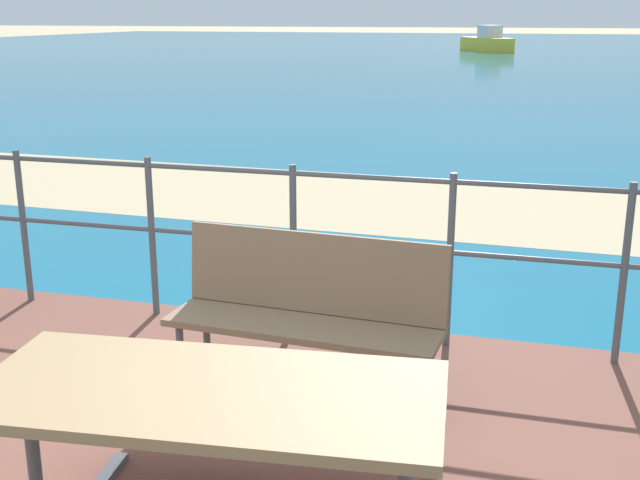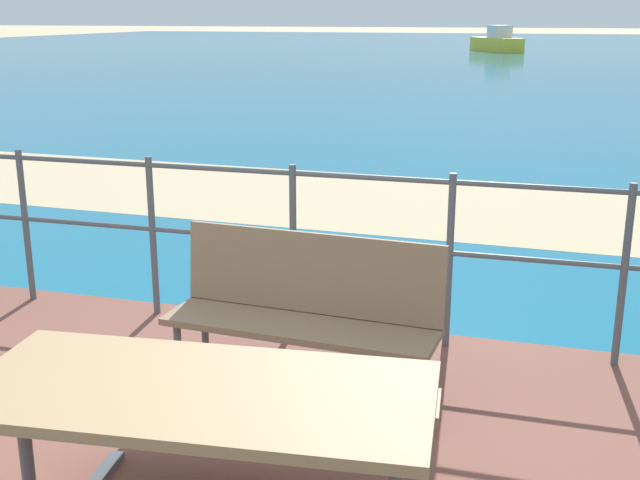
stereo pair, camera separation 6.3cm
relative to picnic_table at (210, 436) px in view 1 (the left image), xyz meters
The scene contains 6 objects.
sea_water 39.95m from the picnic_table, 90.64° to the left, with size 90.00×90.00×0.01m, color #196B8E.
beach_strip 6.36m from the picnic_table, 94.04° to the left, with size 54.00×2.84×0.01m, color tan.
picnic_table is the anchor object (origin of this frame).
park_bench 1.50m from the picnic_table, 93.57° to the left, with size 1.45×0.51×0.87m.
railing_fence 2.41m from the picnic_table, 100.66° to the left, with size 5.94×0.04×1.08m.
boat_near 43.59m from the picnic_table, 93.03° to the left, with size 3.17×4.23×1.40m.
Camera 1 is at (1.46, -2.18, 2.03)m, focal length 44.79 mm.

